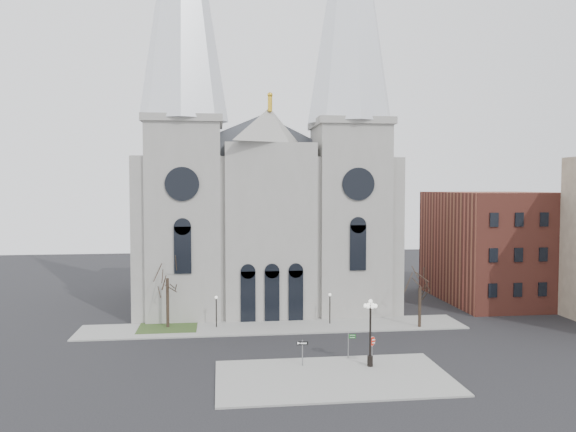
{
  "coord_description": "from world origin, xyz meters",
  "views": [
    {
      "loc": [
        -5.65,
        -46.56,
        14.72
      ],
      "look_at": [
        1.07,
        8.0,
        11.83
      ],
      "focal_mm": 35.0,
      "sensor_mm": 36.0,
      "label": 1
    }
  ],
  "objects": [
    {
      "name": "ped_lamp_left",
      "position": [
        -6.0,
        11.5,
        2.33
      ],
      "size": [
        0.32,
        0.32,
        3.26
      ],
      "color": "black",
      "rests_on": "sidewalk_far"
    },
    {
      "name": "globe_lamp",
      "position": [
        6.45,
        -2.88,
        3.59
      ],
      "size": [
        1.27,
        1.27,
        5.49
      ],
      "rotation": [
        0.0,
        0.0,
        0.07
      ],
      "color": "black",
      "rests_on": "sidewalk_near"
    },
    {
      "name": "tree_left",
      "position": [
        -11.0,
        12.0,
        5.58
      ],
      "size": [
        3.2,
        3.2,
        7.5
      ],
      "color": "black",
      "rests_on": "ground"
    },
    {
      "name": "cathedral",
      "position": [
        0.0,
        22.86,
        18.48
      ],
      "size": [
        33.0,
        26.66,
        54.0
      ],
      "color": "gray",
      "rests_on": "ground"
    },
    {
      "name": "bg_building_brick",
      "position": [
        30.0,
        22.0,
        7.0
      ],
      "size": [
        14.0,
        18.0,
        14.0
      ],
      "primitive_type": "cube",
      "color": "brown",
      "rests_on": "ground"
    },
    {
      "name": "one_way_sign",
      "position": [
        1.02,
        -2.05,
        1.57
      ],
      "size": [
        0.92,
        0.14,
        2.1
      ],
      "rotation": [
        0.0,
        0.0,
        -0.11
      ],
      "color": "slate",
      "rests_on": "sidewalk_near"
    },
    {
      "name": "ground",
      "position": [
        0.0,
        0.0,
        0.0
      ],
      "size": [
        160.0,
        160.0,
        0.0
      ],
      "primitive_type": "plane",
      "color": "black",
      "rests_on": "ground"
    },
    {
      "name": "sidewalk_near",
      "position": [
        3.0,
        -5.0,
        0.07
      ],
      "size": [
        18.0,
        10.0,
        0.14
      ],
      "primitive_type": "cube",
      "color": "gray",
      "rests_on": "ground"
    },
    {
      "name": "tree_right",
      "position": [
        15.0,
        9.0,
        4.47
      ],
      "size": [
        3.2,
        3.2,
        6.0
      ],
      "color": "black",
      "rests_on": "ground"
    },
    {
      "name": "grass_patch",
      "position": [
        -11.0,
        12.0,
        0.09
      ],
      "size": [
        6.0,
        5.0,
        0.18
      ],
      "primitive_type": "cube",
      "color": "#2C481E",
      "rests_on": "ground"
    },
    {
      "name": "sidewalk_far",
      "position": [
        0.0,
        11.0,
        0.07
      ],
      "size": [
        40.0,
        6.0,
        0.14
      ],
      "primitive_type": "cube",
      "color": "gray",
      "rests_on": "ground"
    },
    {
      "name": "stop_sign",
      "position": [
        6.77,
        -2.3,
        1.79
      ],
      "size": [
        0.81,
        0.24,
        2.3
      ],
      "rotation": [
        0.0,
        0.0,
        0.27
      ],
      "color": "slate",
      "rests_on": "sidewalk_near"
    },
    {
      "name": "street_name_sign",
      "position": [
        5.28,
        -0.51,
        1.39
      ],
      "size": [
        0.67,
        0.11,
        2.1
      ],
      "rotation": [
        0.0,
        0.0,
        -0.08
      ],
      "color": "slate",
      "rests_on": "sidewalk_near"
    },
    {
      "name": "ped_lamp_right",
      "position": [
        6.0,
        11.5,
        2.33
      ],
      "size": [
        0.32,
        0.32,
        3.26
      ],
      "color": "black",
      "rests_on": "sidewalk_far"
    }
  ]
}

